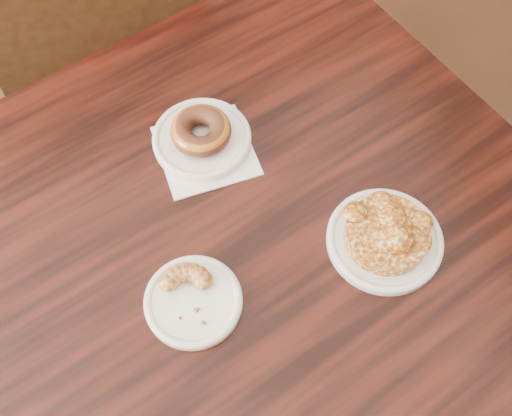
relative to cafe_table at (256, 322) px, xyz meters
name	(u,v)px	position (x,y,z in m)	size (l,w,h in m)	color
floor	(207,309)	(-0.05, 0.21, -0.38)	(5.00, 5.00, 0.00)	black
cafe_table	(256,322)	(0.00, 0.00, 0.00)	(0.96, 0.96, 0.75)	black
chair_far	(95,37)	(-0.09, 0.81, 0.08)	(0.50, 0.50, 0.90)	black
napkin	(206,151)	(-0.01, 0.19, 0.38)	(0.15, 0.15, 0.00)	white
plate_donut	(202,139)	(-0.01, 0.20, 0.38)	(0.16, 0.16, 0.01)	white
plate_cruller	(193,302)	(-0.12, -0.06, 0.38)	(0.14, 0.14, 0.01)	white
plate_fritter	(384,240)	(0.18, -0.08, 0.38)	(0.18, 0.18, 0.01)	silver
glazed_donut	(201,131)	(-0.01, 0.20, 0.41)	(0.10, 0.10, 0.04)	#914E15
apple_fritter	(388,232)	(0.18, -0.08, 0.41)	(0.17, 0.17, 0.04)	#4B1C08
cruller_fragment	(192,297)	(-0.12, -0.06, 0.40)	(0.10, 0.10, 0.03)	#5A3212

